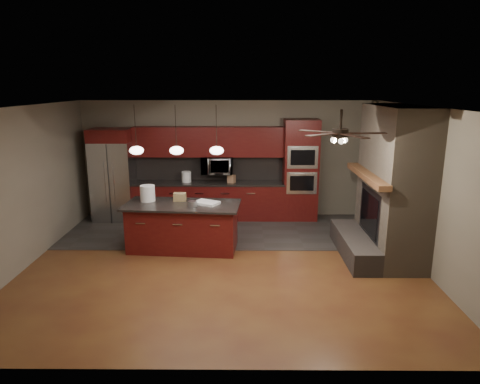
{
  "coord_description": "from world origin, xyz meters",
  "views": [
    {
      "loc": [
        0.35,
        -7.22,
        3.15
      ],
      "look_at": [
        0.29,
        0.6,
        1.19
      ],
      "focal_mm": 32.0,
      "sensor_mm": 36.0,
      "label": 1
    }
  ],
  "objects_px": {
    "paint_can": "(193,204)",
    "cardboard_box": "(180,197)",
    "counter_box": "(231,179)",
    "kitchen_island": "(183,226)",
    "white_bucket": "(148,193)",
    "counter_bucket": "(186,177)",
    "microwave": "(217,165)",
    "paint_tray": "(207,203)",
    "refrigerator": "(113,175)",
    "oven_tower": "(300,170)"
  },
  "relations": [
    {
      "from": "oven_tower",
      "to": "paint_tray",
      "type": "distance_m",
      "value": 2.87
    },
    {
      "from": "microwave",
      "to": "cardboard_box",
      "type": "bearing_deg",
      "value": -109.42
    },
    {
      "from": "white_bucket",
      "to": "cardboard_box",
      "type": "height_order",
      "value": "white_bucket"
    },
    {
      "from": "kitchen_island",
      "to": "counter_box",
      "type": "height_order",
      "value": "counter_box"
    },
    {
      "from": "paint_tray",
      "to": "microwave",
      "type": "bearing_deg",
      "value": 115.72
    },
    {
      "from": "refrigerator",
      "to": "kitchen_island",
      "type": "distance_m",
      "value": 2.76
    },
    {
      "from": "refrigerator",
      "to": "counter_bucket",
      "type": "height_order",
      "value": "refrigerator"
    },
    {
      "from": "oven_tower",
      "to": "counter_bucket",
      "type": "bearing_deg",
      "value": 179.84
    },
    {
      "from": "refrigerator",
      "to": "oven_tower",
      "type": "bearing_deg",
      "value": 0.96
    },
    {
      "from": "refrigerator",
      "to": "paint_can",
      "type": "distance_m",
      "value": 2.99
    },
    {
      "from": "kitchen_island",
      "to": "paint_can",
      "type": "height_order",
      "value": "paint_can"
    },
    {
      "from": "kitchen_island",
      "to": "paint_can",
      "type": "xyz_separation_m",
      "value": [
        0.23,
        -0.2,
        0.51
      ]
    },
    {
      "from": "cardboard_box",
      "to": "counter_bucket",
      "type": "height_order",
      "value": "counter_bucket"
    },
    {
      "from": "paint_can",
      "to": "counter_bucket",
      "type": "xyz_separation_m",
      "value": [
        -0.4,
        2.2,
        0.05
      ]
    },
    {
      "from": "paint_can",
      "to": "microwave",
      "type": "bearing_deg",
      "value": 81.64
    },
    {
      "from": "white_bucket",
      "to": "cardboard_box",
      "type": "xyz_separation_m",
      "value": [
        0.63,
        0.04,
        -0.08
      ]
    },
    {
      "from": "microwave",
      "to": "cardboard_box",
      "type": "distance_m",
      "value": 1.93
    },
    {
      "from": "refrigerator",
      "to": "white_bucket",
      "type": "distance_m",
      "value": 2.08
    },
    {
      "from": "counter_bucket",
      "to": "microwave",
      "type": "bearing_deg",
      "value": 3.93
    },
    {
      "from": "white_bucket",
      "to": "paint_tray",
      "type": "distance_m",
      "value": 1.2
    },
    {
      "from": "cardboard_box",
      "to": "paint_can",
      "type": "bearing_deg",
      "value": -56.43
    },
    {
      "from": "paint_tray",
      "to": "white_bucket",
      "type": "bearing_deg",
      "value": -161.78
    },
    {
      "from": "counter_bucket",
      "to": "counter_box",
      "type": "distance_m",
      "value": 1.08
    },
    {
      "from": "paint_can",
      "to": "cardboard_box",
      "type": "height_order",
      "value": "cardboard_box"
    },
    {
      "from": "kitchen_island",
      "to": "cardboard_box",
      "type": "height_order",
      "value": "cardboard_box"
    },
    {
      "from": "oven_tower",
      "to": "paint_tray",
      "type": "xyz_separation_m",
      "value": [
        -2.06,
        -1.98,
        -0.25
      ]
    },
    {
      "from": "microwave",
      "to": "white_bucket",
      "type": "distance_m",
      "value": 2.24
    },
    {
      "from": "microwave",
      "to": "paint_can",
      "type": "distance_m",
      "value": 2.29
    },
    {
      "from": "microwave",
      "to": "white_bucket",
      "type": "relative_size",
      "value": 2.34
    },
    {
      "from": "cardboard_box",
      "to": "counter_box",
      "type": "relative_size",
      "value": 1.29
    },
    {
      "from": "white_bucket",
      "to": "refrigerator",
      "type": "bearing_deg",
      "value": 124.78
    },
    {
      "from": "kitchen_island",
      "to": "counter_box",
      "type": "distance_m",
      "value": 2.21
    },
    {
      "from": "oven_tower",
      "to": "kitchen_island",
      "type": "xyz_separation_m",
      "value": [
        -2.53,
        -1.99,
        -0.73
      ]
    },
    {
      "from": "microwave",
      "to": "white_bucket",
      "type": "bearing_deg",
      "value": -124.52
    },
    {
      "from": "microwave",
      "to": "cardboard_box",
      "type": "xyz_separation_m",
      "value": [
        -0.63,
        -1.8,
        -0.3
      ]
    },
    {
      "from": "paint_tray",
      "to": "refrigerator",
      "type": "bearing_deg",
      "value": 169.12
    },
    {
      "from": "paint_tray",
      "to": "cardboard_box",
      "type": "bearing_deg",
      "value": -175.65
    },
    {
      "from": "counter_box",
      "to": "microwave",
      "type": "bearing_deg",
      "value": -172.4
    },
    {
      "from": "cardboard_box",
      "to": "counter_bucket",
      "type": "bearing_deg",
      "value": 92.65
    },
    {
      "from": "refrigerator",
      "to": "paint_tray",
      "type": "height_order",
      "value": "refrigerator"
    },
    {
      "from": "microwave",
      "to": "paint_can",
      "type": "relative_size",
      "value": 4.31
    },
    {
      "from": "oven_tower",
      "to": "refrigerator",
      "type": "bearing_deg",
      "value": -179.04
    },
    {
      "from": "paint_can",
      "to": "counter_box",
      "type": "relative_size",
      "value": 0.92
    },
    {
      "from": "counter_box",
      "to": "counter_bucket",
      "type": "bearing_deg",
      "value": -158.9
    },
    {
      "from": "oven_tower",
      "to": "refrigerator",
      "type": "distance_m",
      "value": 4.42
    },
    {
      "from": "microwave",
      "to": "refrigerator",
      "type": "relative_size",
      "value": 0.34
    },
    {
      "from": "white_bucket",
      "to": "counter_bucket",
      "type": "bearing_deg",
      "value": 73.36
    },
    {
      "from": "white_bucket",
      "to": "counter_bucket",
      "type": "height_order",
      "value": "white_bucket"
    },
    {
      "from": "counter_bucket",
      "to": "counter_box",
      "type": "height_order",
      "value": "counter_bucket"
    },
    {
      "from": "kitchen_island",
      "to": "counter_box",
      "type": "bearing_deg",
      "value": 69.74
    }
  ]
}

